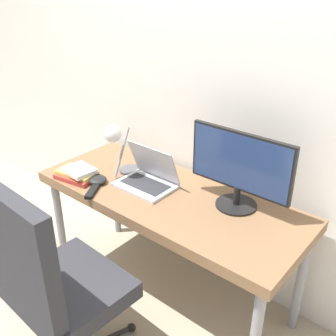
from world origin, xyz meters
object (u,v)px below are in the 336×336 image
at_px(laptop, 148,178).
at_px(office_chair, 50,279).
at_px(book_stack, 78,174).
at_px(game_controller, 96,179).
at_px(desk_lamp, 117,142).
at_px(monitor, 240,167).

distance_m(laptop, office_chair, 0.77).
xyz_separation_m(book_stack, game_controller, (0.12, 0.04, -0.01)).
relative_size(laptop, office_chair, 0.30).
xyz_separation_m(desk_lamp, office_chair, (0.28, -0.70, -0.36)).
distance_m(office_chair, book_stack, 0.72).
bearing_deg(monitor, game_controller, -158.06).
height_order(monitor, desk_lamp, monitor).
height_order(desk_lamp, office_chair, office_chair).
relative_size(office_chair, game_controller, 8.06).
xyz_separation_m(monitor, book_stack, (-0.88, -0.34, -0.19)).
bearing_deg(desk_lamp, monitor, 13.96).
height_order(laptop, book_stack, laptop).
height_order(book_stack, game_controller, book_stack).
distance_m(desk_lamp, game_controller, 0.25).
xyz_separation_m(monitor, game_controller, (-0.75, -0.30, -0.21)).
bearing_deg(laptop, desk_lamp, -169.40).
relative_size(laptop, monitor, 0.58).
bearing_deg(laptop, game_controller, -146.69).
xyz_separation_m(monitor, desk_lamp, (-0.70, -0.17, -0.00)).
relative_size(office_chair, book_stack, 4.04).
xyz_separation_m(desk_lamp, book_stack, (-0.17, -0.17, -0.19)).
distance_m(laptop, monitor, 0.55).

